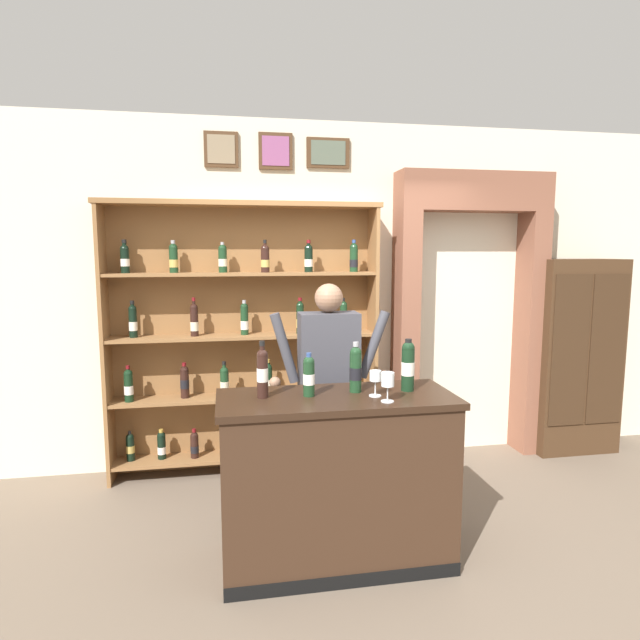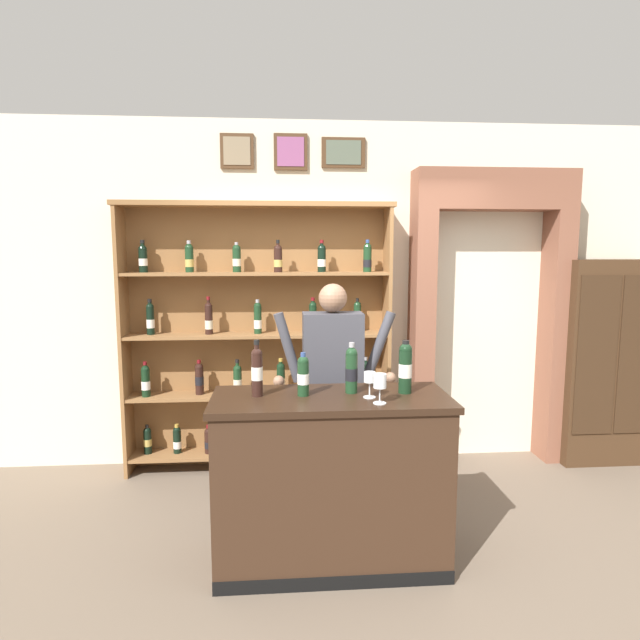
{
  "view_description": "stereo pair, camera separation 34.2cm",
  "coord_description": "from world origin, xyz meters",
  "views": [
    {
      "loc": [
        -0.84,
        -3.0,
        1.9
      ],
      "look_at": [
        -0.24,
        0.35,
        1.46
      ],
      "focal_mm": 29.74,
      "sensor_mm": 36.0,
      "label": 1
    },
    {
      "loc": [
        -0.5,
        -3.04,
        1.9
      ],
      "look_at": [
        -0.24,
        0.35,
        1.46
      ],
      "focal_mm": 29.74,
      "sensor_mm": 36.0,
      "label": 2
    }
  ],
  "objects": [
    {
      "name": "ground_plane",
      "position": [
        0.0,
        0.0,
        -0.01
      ],
      "size": [
        14.0,
        14.0,
        0.02
      ],
      "primitive_type": "cube",
      "color": "#6B5B4C"
    },
    {
      "name": "back_wall",
      "position": [
        -0.0,
        1.72,
        1.51
      ],
      "size": [
        12.0,
        0.19,
        3.01
      ],
      "color": "beige",
      "rests_on": "ground"
    },
    {
      "name": "wine_shelf",
      "position": [
        -0.68,
        1.5,
        1.2
      ],
      "size": [
        2.3,
        0.32,
        2.3
      ],
      "color": "olive",
      "rests_on": "ground"
    },
    {
      "name": "archway_doorway",
      "position": [
        1.36,
        1.59,
        1.47
      ],
      "size": [
        1.4,
        0.45,
        2.59
      ],
      "color": "brown",
      "rests_on": "ground"
    },
    {
      "name": "side_cabinet",
      "position": [
        2.41,
        1.42,
        0.91
      ],
      "size": [
        0.79,
        0.39,
        1.83
      ],
      "color": "#422B19",
      "rests_on": "ground"
    },
    {
      "name": "tasting_counter",
      "position": [
        -0.2,
        -0.0,
        0.52
      ],
      "size": [
        1.41,
        0.6,
        1.05
      ],
      "color": "#382316",
      "rests_on": "ground"
    },
    {
      "name": "shopkeeper",
      "position": [
        -0.12,
        0.62,
        1.04
      ],
      "size": [
        0.88,
        0.22,
        1.68
      ],
      "color": "#2D3347",
      "rests_on": "ground"
    },
    {
      "name": "tasting_bottle_bianco",
      "position": [
        -0.63,
        0.04,
        1.2
      ],
      "size": [
        0.07,
        0.07,
        0.34
      ],
      "color": "black",
      "rests_on": "tasting_counter"
    },
    {
      "name": "tasting_bottle_riserva",
      "position": [
        -0.36,
        0.03,
        1.17
      ],
      "size": [
        0.07,
        0.07,
        0.26
      ],
      "color": "#19381E",
      "rests_on": "tasting_counter"
    },
    {
      "name": "tasting_bottle_brunello",
      "position": [
        -0.07,
        0.07,
        1.19
      ],
      "size": [
        0.07,
        0.07,
        0.31
      ],
      "color": "#19381E",
      "rests_on": "tasting_counter"
    },
    {
      "name": "tasting_bottle_super_tuscan",
      "position": [
        0.26,
        0.04,
        1.21
      ],
      "size": [
        0.08,
        0.08,
        0.32
      ],
      "color": "black",
      "rests_on": "tasting_counter"
    },
    {
      "name": "wine_glass_spare",
      "position": [
        0.03,
        -0.05,
        1.16
      ],
      "size": [
        0.07,
        0.07,
        0.15
      ],
      "color": "silver",
      "rests_on": "tasting_counter"
    },
    {
      "name": "wine_glass_center",
      "position": [
        0.06,
        -0.17,
        1.17
      ],
      "size": [
        0.07,
        0.07,
        0.17
      ],
      "color": "silver",
      "rests_on": "tasting_counter"
    }
  ]
}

